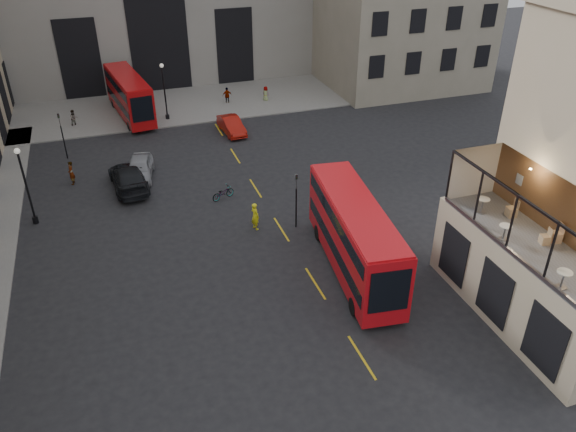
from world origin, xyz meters
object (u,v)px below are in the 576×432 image
object	(u,v)px
bus_near	(354,234)
bicycle	(223,193)
cyclist	(255,216)
pedestrian_d	(266,94)
traffic_light_far	(61,130)
pedestrian_c	(227,96)
pedestrian_b	(132,122)
street_lamp_a	(28,191)
pedestrian_e	(71,173)
cafe_table_far	(483,203)
pedestrian_a	(74,118)
cafe_table_mid	(505,230)
car_b	(232,125)
car_c	(128,178)
car_a	(140,168)
cafe_chair_b	(545,239)
cafe_table_near	(564,277)
traffic_light_near	(296,194)
bus_far	(129,94)
cafe_chair_c	(556,236)
cafe_chair_d	(512,211)
street_lamp_b	(165,95)

from	to	relation	value
bus_near	bicycle	distance (m)	11.99
cyclist	pedestrian_d	size ratio (longest dim) A/B	1.22
traffic_light_far	cyclist	bearing A→B (deg)	-53.27
pedestrian_d	pedestrian_c	bearing A→B (deg)	43.39
traffic_light_far	pedestrian_b	size ratio (longest dim) A/B	2.25
street_lamp_a	pedestrian_d	world-z (taller)	street_lamp_a
pedestrian_e	cafe_table_far	size ratio (longest dim) A/B	2.21
street_lamp_a	pedestrian_a	bearing A→B (deg)	80.87
traffic_light_far	cafe_table_mid	distance (m)	34.15
cyclist	pedestrian_d	world-z (taller)	cyclist
car_b	car_c	distance (m)	12.44
car_a	pedestrian_e	xyz separation A→B (m)	(-4.86, 0.64, 0.10)
traffic_light_far	pedestrian_d	world-z (taller)	traffic_light_far
car_c	cafe_table_far	size ratio (longest dim) A/B	7.10
bus_near	cyclist	xyz separation A→B (m)	(-4.05, 6.08, -1.50)
street_lamp_a	cafe_table_mid	size ratio (longest dim) A/B	7.15
pedestrian_b	cafe_chair_b	distance (m)	36.48
cafe_table_near	cyclist	bearing A→B (deg)	119.51
traffic_light_near	street_lamp_a	size ratio (longest dim) A/B	0.71
traffic_light_near	pedestrian_d	size ratio (longest dim) A/B	2.48
bus_far	cafe_table_far	bearing A→B (deg)	-65.23
traffic_light_far	pedestrian_d	size ratio (longest dim) A/B	2.48
car_c	cafe_table_mid	xyz separation A→B (m)	(16.17, -20.28, 4.27)
bus_near	pedestrian_e	size ratio (longest dim) A/B	6.22
pedestrian_b	cafe_chair_c	size ratio (longest dim) A/B	1.75
traffic_light_near	cyclist	distance (m)	3.03
cyclist	pedestrian_a	xyz separation A→B (m)	(-10.71, 22.37, -0.14)
traffic_light_near	car_a	xyz separation A→B (m)	(-8.75, 10.47, -1.64)
cyclist	cafe_chair_c	world-z (taller)	cafe_chair_c
traffic_light_near	pedestrian_e	bearing A→B (deg)	140.77
cafe_table_near	car_b	bearing A→B (deg)	101.36
traffic_light_far	bicycle	distance (m)	15.09
bicycle	cafe_chair_d	world-z (taller)	cafe_chair_d
street_lamp_b	cafe_chair_c	size ratio (longest dim) A/B	5.52
traffic_light_near	car_a	size ratio (longest dim) A/B	0.82
bus_near	car_b	bearing A→B (deg)	93.98
street_lamp_a	car_a	bearing A→B (deg)	31.66
cafe_table_far	cafe_table_mid	bearing A→B (deg)	-102.12
cafe_chair_b	cafe_table_near	bearing A→B (deg)	-119.41
street_lamp_b	car_c	size ratio (longest dim) A/B	0.93
car_c	cyclist	xyz separation A→B (m)	(7.16, -8.41, 0.10)
cafe_chair_c	pedestrian_a	bearing A→B (deg)	121.85
bus_far	car_b	world-z (taller)	bus_far
cyclist	cafe_chair_b	world-z (taller)	cafe_chair_b
street_lamp_a	pedestrian_d	bearing A→B (deg)	40.32
car_c	pedestrian_e	world-z (taller)	pedestrian_e
pedestrian_a	cafe_table_mid	world-z (taller)	cafe_table_mid
pedestrian_a	cafe_table_near	world-z (taller)	cafe_table_near
cafe_table_mid	cafe_chair_b	distance (m)	1.86
street_lamp_b	bus_far	distance (m)	3.66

